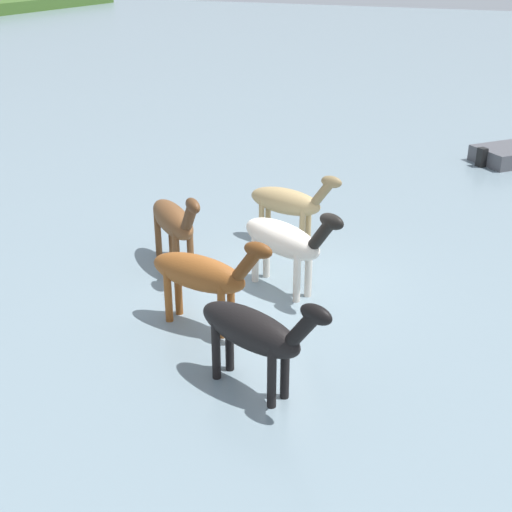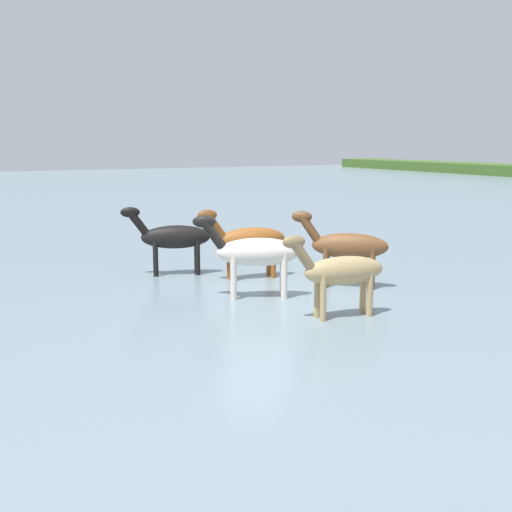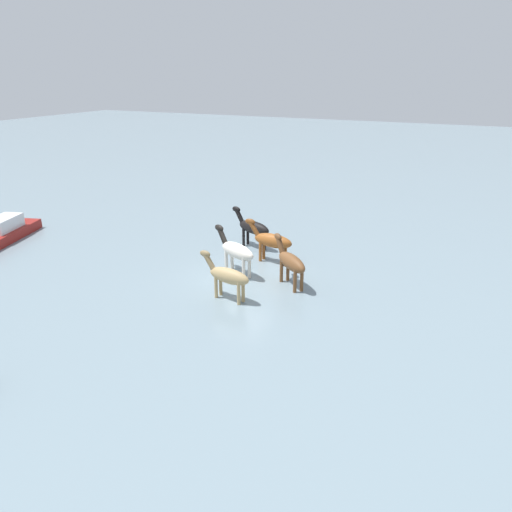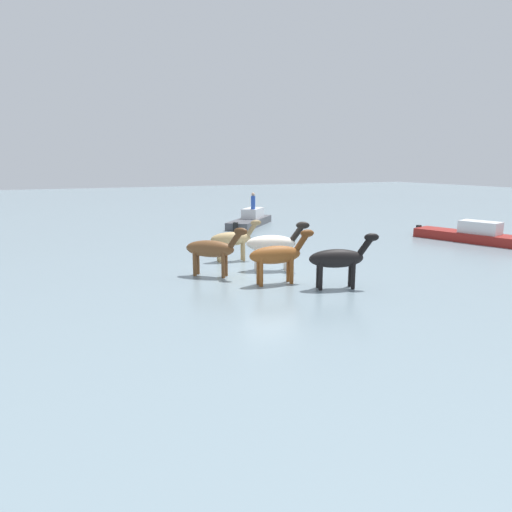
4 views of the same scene
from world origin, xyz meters
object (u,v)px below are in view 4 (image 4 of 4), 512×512
object	(u,v)px
horse_dark_mare	(273,244)
person_helmsman_aft	(253,202)
horse_dun_straggler	(278,255)
horse_chestnut_trailing	(233,239)
boat_skiff_near	(250,221)
horse_gray_outer	(339,259)
boat_motor_center	(469,236)
horse_mid_herd	(212,249)

from	to	relation	value
horse_dark_mare	person_helmsman_aft	world-z (taller)	person_helmsman_aft
horse_dun_straggler	horse_chestnut_trailing	distance (m)	4.44
boat_skiff_near	person_helmsman_aft	world-z (taller)	person_helmsman_aft
horse_gray_outer	boat_motor_center	size ratio (longest dim) A/B	0.42
horse_chestnut_trailing	boat_motor_center	size ratio (longest dim) A/B	0.40
horse_dark_mare	horse_gray_outer	world-z (taller)	horse_dark_mare
horse_mid_herd	boat_motor_center	bearing A→B (deg)	45.08
horse_gray_outer	person_helmsman_aft	size ratio (longest dim) A/B	2.15
horse_mid_herd	boat_skiff_near	xyz separation A→B (m)	(13.00, -7.48, -0.78)
horse_chestnut_trailing	boat_skiff_near	bearing A→B (deg)	70.45
horse_chestnut_trailing	person_helmsman_aft	size ratio (longest dim) A/B	2.05
boat_skiff_near	person_helmsman_aft	size ratio (longest dim) A/B	4.47
boat_motor_center	person_helmsman_aft	xyz separation A→B (m)	(11.21, 8.72, 1.44)
horse_chestnut_trailing	horse_dun_straggler	bearing A→B (deg)	-81.43
horse_mid_herd	boat_motor_center	xyz separation A→B (m)	(1.54, -16.31, -0.77)
horse_dun_straggler	person_helmsman_aft	xyz separation A→B (m)	(14.88, -5.77, 0.67)
horse_dark_mare	horse_chestnut_trailing	bearing A→B (deg)	133.24
horse_dark_mare	horse_gray_outer	distance (m)	3.60
horse_gray_outer	horse_dun_straggler	size ratio (longest dim) A/B	0.99
horse_mid_herd	person_helmsman_aft	world-z (taller)	person_helmsman_aft
boat_skiff_near	boat_motor_center	xyz separation A→B (m)	(-11.46, -8.83, 0.00)
horse_dark_mare	boat_skiff_near	bearing A→B (deg)	93.49
boat_skiff_near	person_helmsman_aft	bearing A→B (deg)	-114.03
boat_skiff_near	person_helmsman_aft	distance (m)	1.47
horse_chestnut_trailing	boat_skiff_near	world-z (taller)	horse_chestnut_trailing
boat_motor_center	horse_gray_outer	bearing A→B (deg)	-84.84
horse_dun_straggler	boat_motor_center	xyz separation A→B (m)	(3.67, -14.49, -0.78)
boat_motor_center	person_helmsman_aft	bearing A→B (deg)	-158.88
horse_gray_outer	person_helmsman_aft	distance (m)	16.87
horse_dun_straggler	boat_skiff_near	xyz separation A→B (m)	(15.13, -5.66, -0.78)
horse_mid_herd	boat_skiff_near	world-z (taller)	horse_mid_herd
horse_gray_outer	horse_chestnut_trailing	distance (m)	6.16
horse_chestnut_trailing	boat_skiff_near	xyz separation A→B (m)	(10.69, -5.67, -0.71)
horse_chestnut_trailing	person_helmsman_aft	world-z (taller)	person_helmsman_aft
horse_dark_mare	boat_motor_center	size ratio (longest dim) A/B	0.43
horse_dark_mare	horse_chestnut_trailing	distance (m)	2.57
person_helmsman_aft	boat_skiff_near	bearing A→B (deg)	23.22
horse_chestnut_trailing	boat_skiff_near	size ratio (longest dim) A/B	0.46
horse_gray_outer	boat_skiff_near	size ratio (longest dim) A/B	0.48
boat_motor_center	person_helmsman_aft	world-z (taller)	person_helmsman_aft
boat_motor_center	horse_mid_herd	bearing A→B (deg)	-101.37
horse_dun_straggler	horse_chestnut_trailing	bearing A→B (deg)	96.43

